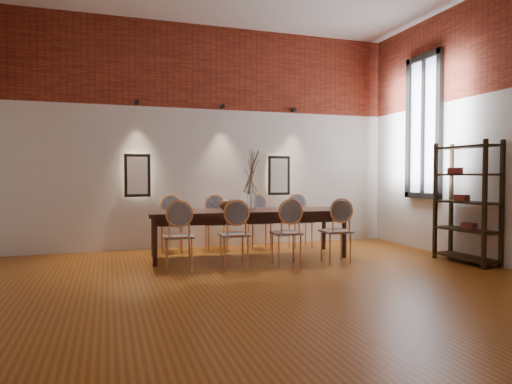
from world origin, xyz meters
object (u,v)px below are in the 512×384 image
object	(u,v)px
chair_near_c	(286,233)
chair_far_a	(171,224)
dining_table	(248,233)
book	(240,209)
shelving_rack	(467,202)
vase	(251,201)
chair_far_d	(301,221)
chair_near_b	(234,234)
chair_far_b	(216,223)
bowl	(227,205)
chair_near_a	(178,236)
chair_near_d	(336,231)
chair_far_c	(260,222)

from	to	relation	value
chair_near_c	chair_far_a	distance (m)	2.19
dining_table	chair_far_a	distance (m)	1.40
book	shelving_rack	world-z (taller)	shelving_rack
chair_near_c	vase	bearing A→B (deg)	113.50
chair_far_a	chair_far_d	size ratio (longest dim) A/B	1.00
chair_near_b	chair_far_b	xyz separation A→B (m)	(0.11, 1.55, 0.00)
chair_far_a	bowl	distance (m)	1.21
chair_near_a	bowl	size ratio (longest dim) A/B	3.92
dining_table	chair_near_b	distance (m)	0.87
vase	shelving_rack	bearing A→B (deg)	-26.68
chair_near_d	chair_near_c	bearing A→B (deg)	180.00
chair_far_d	shelving_rack	xyz separation A→B (m)	(1.74, -2.15, 0.43)
chair_near_d	chair_far_d	xyz separation A→B (m)	(0.11, 1.55, 0.00)
chair_far_a	chair_far_b	xyz separation A→B (m)	(0.77, -0.05, 0.00)
bowl	chair_far_c	bearing A→B (deg)	44.20
chair_far_b	shelving_rack	bearing A→B (deg)	149.40
vase	book	xyz separation A→B (m)	(-0.15, 0.14, -0.14)
dining_table	chair_far_c	bearing A→B (deg)	63.56
chair_far_b	book	distance (m)	0.76
chair_near_b	chair_far_d	bearing A→B (deg)	45.16
shelving_rack	chair_near_c	bearing A→B (deg)	163.12
chair_near_c	dining_table	bearing A→B (deg)	116.44
dining_table	chair_near_c	world-z (taller)	chair_near_c
chair_near_d	chair_far_c	world-z (taller)	same
chair_far_c	chair_far_d	bearing A→B (deg)	180.00
chair_near_b	chair_far_a	distance (m)	1.73
chair_near_a	chair_far_a	bearing A→B (deg)	90.00
chair_near_c	chair_far_b	size ratio (longest dim) A/B	1.00
chair_near_c	chair_far_d	xyz separation A→B (m)	(0.88, 1.49, 0.00)
book	chair_near_a	bearing A→B (deg)	-143.17
bowl	chair_near_b	bearing A→B (deg)	-96.65
chair_near_c	chair_near_d	size ratio (longest dim) A/B	1.00
chair_near_a	chair_far_a	size ratio (longest dim) A/B	1.00
chair_far_c	bowl	xyz separation A→B (m)	(-0.79, -0.77, 0.37)
chair_near_c	chair_near_a	bearing A→B (deg)	-180.00
chair_far_a	bowl	xyz separation A→B (m)	(0.75, -0.88, 0.37)
chair_far_a	shelving_rack	size ratio (longest dim) A/B	0.52
dining_table	chair_far_a	world-z (taller)	chair_far_a
chair_near_b	vase	bearing A→B (deg)	60.76
chair_far_c	shelving_rack	bearing A→B (deg)	142.65
chair_near_c	vase	size ratio (longest dim) A/B	3.13
chair_far_a	chair_far_c	size ratio (longest dim) A/B	1.00
dining_table	bowl	distance (m)	0.59
chair_near_c	vase	xyz separation A→B (m)	(-0.28, 0.80, 0.43)
chair_far_a	bowl	world-z (taller)	chair_far_a
chair_near_d	book	bearing A→B (deg)	144.51
chair_far_a	shelving_rack	world-z (taller)	shelving_rack
chair_near_b	shelving_rack	bearing A→B (deg)	-7.87
chair_far_d	shelving_rack	size ratio (longest dim) A/B	0.52
chair_near_a	book	world-z (taller)	chair_near_a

